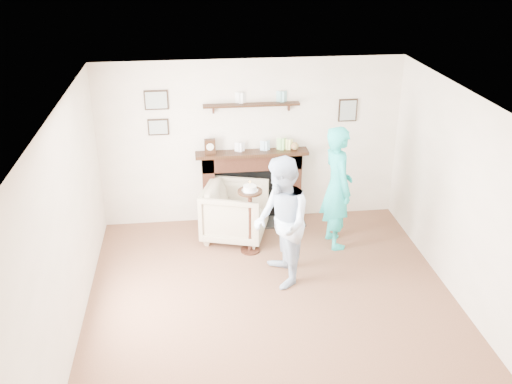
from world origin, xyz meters
TOP-DOWN VIEW (x-y plane):
  - ground at (0.00, 0.00)m, footprint 5.00×5.00m
  - room_shell at (-0.00, 0.69)m, footprint 4.54×5.02m
  - armchair at (-0.30, 1.90)m, footprint 1.10×1.09m
  - man at (0.17, 0.66)m, footprint 0.70×0.87m
  - woman at (1.09, 1.53)m, footprint 0.49×0.69m
  - pedestal_table at (-0.14, 1.45)m, footprint 0.34×0.34m

SIDE VIEW (x-z plane):
  - ground at x=0.00m, z-range 0.00..0.00m
  - armchair at x=-0.30m, z-range -0.40..0.40m
  - man at x=0.17m, z-range -0.85..0.85m
  - woman at x=1.09m, z-range -0.89..0.89m
  - pedestal_table at x=-0.14m, z-range 0.12..1.20m
  - room_shell at x=0.00m, z-range 0.36..2.88m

